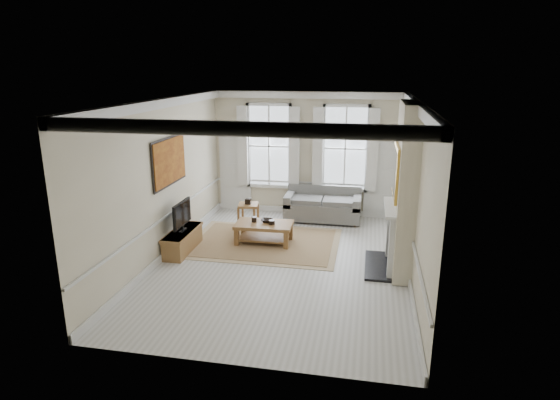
% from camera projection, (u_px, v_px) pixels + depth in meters
% --- Properties ---
extents(floor, '(7.20, 7.20, 0.00)m').
position_uv_depth(floor, '(283.00, 263.00, 9.95)').
color(floor, '#B7B5AD').
rests_on(floor, ground).
extents(ceiling, '(7.20, 7.20, 0.00)m').
position_uv_depth(ceiling, '(283.00, 100.00, 9.01)').
color(ceiling, white).
rests_on(ceiling, back_wall).
extents(back_wall, '(5.20, 0.00, 5.20)m').
position_uv_depth(back_wall, '(307.00, 154.00, 12.88)').
color(back_wall, beige).
rests_on(back_wall, floor).
extents(left_wall, '(0.00, 7.20, 7.20)m').
position_uv_depth(left_wall, '(163.00, 180.00, 9.96)').
color(left_wall, beige).
rests_on(left_wall, floor).
extents(right_wall, '(0.00, 7.20, 7.20)m').
position_uv_depth(right_wall, '(415.00, 192.00, 9.01)').
color(right_wall, beige).
rests_on(right_wall, floor).
extents(window_left, '(1.26, 0.20, 2.20)m').
position_uv_depth(window_left, '(269.00, 146.00, 12.97)').
color(window_left, '#B2BCC6').
rests_on(window_left, back_wall).
extents(window_right, '(1.26, 0.20, 2.20)m').
position_uv_depth(window_right, '(345.00, 149.00, 12.59)').
color(window_right, '#B2BCC6').
rests_on(window_right, back_wall).
extents(door_left, '(0.90, 0.08, 2.30)m').
position_uv_depth(door_left, '(235.00, 171.00, 13.37)').
color(door_left, silver).
rests_on(door_left, floor).
extents(door_right, '(0.90, 0.08, 2.30)m').
position_uv_depth(door_right, '(381.00, 177.00, 12.62)').
color(door_right, silver).
rests_on(door_right, floor).
extents(painting, '(0.05, 1.66, 1.06)m').
position_uv_depth(painting, '(170.00, 161.00, 10.14)').
color(painting, '#B06D1E').
rests_on(painting, left_wall).
extents(chimney_breast, '(0.35, 1.70, 3.38)m').
position_uv_depth(chimney_breast, '(405.00, 189.00, 9.23)').
color(chimney_breast, beige).
rests_on(chimney_breast, floor).
extents(hearth, '(0.55, 1.50, 0.05)m').
position_uv_depth(hearth, '(378.00, 265.00, 9.77)').
color(hearth, black).
rests_on(hearth, floor).
extents(fireplace, '(0.21, 1.45, 1.33)m').
position_uv_depth(fireplace, '(390.00, 234.00, 9.54)').
color(fireplace, silver).
rests_on(fireplace, floor).
extents(mirror, '(0.06, 1.26, 1.06)m').
position_uv_depth(mirror, '(395.00, 171.00, 9.17)').
color(mirror, gold).
rests_on(mirror, chimney_breast).
extents(sofa, '(2.02, 0.98, 0.90)m').
position_uv_depth(sofa, '(323.00, 206.00, 12.68)').
color(sofa, slate).
rests_on(sofa, floor).
extents(side_table, '(0.57, 0.57, 0.61)m').
position_uv_depth(side_table, '(248.00, 208.00, 12.11)').
color(side_table, brown).
rests_on(side_table, floor).
extents(rug, '(3.50, 2.60, 0.02)m').
position_uv_depth(rug, '(264.00, 243.00, 11.08)').
color(rug, '#91704B').
rests_on(rug, floor).
extents(coffee_table, '(1.35, 0.81, 0.50)m').
position_uv_depth(coffee_table, '(264.00, 226.00, 10.97)').
color(coffee_table, brown).
rests_on(coffee_table, rug).
extents(ceramic_pot_a, '(0.12, 0.12, 0.12)m').
position_uv_depth(ceramic_pot_a, '(254.00, 219.00, 11.02)').
color(ceramic_pot_a, black).
rests_on(ceramic_pot_a, coffee_table).
extents(ceramic_pot_b, '(0.14, 0.14, 0.10)m').
position_uv_depth(ceramic_pot_b, '(272.00, 222.00, 10.85)').
color(ceramic_pot_b, black).
rests_on(ceramic_pot_b, coffee_table).
extents(bowl, '(0.31, 0.31, 0.07)m').
position_uv_depth(bowl, '(267.00, 221.00, 11.02)').
color(bowl, black).
rests_on(bowl, coffee_table).
extents(tv_stand, '(0.44, 1.36, 0.49)m').
position_uv_depth(tv_stand, '(183.00, 241.00, 10.53)').
color(tv_stand, brown).
rests_on(tv_stand, floor).
extents(tv, '(0.08, 0.90, 0.68)m').
position_uv_depth(tv, '(182.00, 214.00, 10.35)').
color(tv, black).
rests_on(tv, tv_stand).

